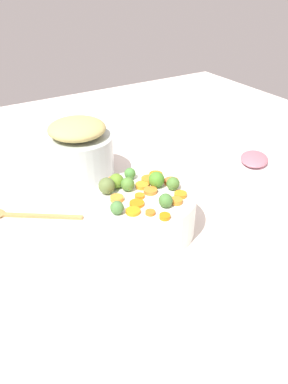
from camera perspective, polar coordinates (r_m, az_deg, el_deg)
tabletop at (r=1.04m, az=-0.69°, el=-6.60°), size 2.40×2.40×0.02m
serving_bowl_carrots at (r=1.02m, az=0.00°, el=-3.02°), size 0.27×0.27×0.11m
metal_pot at (r=1.27m, az=-9.34°, el=4.91°), size 0.22×0.22×0.14m
stuffing_mound at (r=1.23m, az=-9.74°, el=9.08°), size 0.18×0.18×0.06m
carrot_slice_0 at (r=1.07m, az=1.72°, el=2.47°), size 0.05×0.05×0.01m
carrot_slice_1 at (r=1.00m, az=0.94°, el=0.15°), size 0.04×0.04×0.01m
carrot_slice_2 at (r=1.04m, az=4.01°, el=1.52°), size 0.05×0.05×0.01m
carrot_slice_3 at (r=1.05m, az=0.66°, el=1.80°), size 0.05×0.05×0.01m
carrot_slice_4 at (r=0.98m, az=-0.64°, el=-0.60°), size 0.03×0.03×0.01m
carrot_slice_5 at (r=1.02m, az=-0.28°, el=0.95°), size 0.05×0.05×0.01m
carrot_slice_6 at (r=1.06m, az=-4.40°, el=1.82°), size 0.03×0.03×0.01m
carrot_slice_7 at (r=0.95m, az=-1.05°, el=-1.70°), size 0.05×0.05×0.01m
carrot_slice_8 at (r=0.99m, az=5.32°, el=-0.38°), size 0.04×0.04×0.01m
carrot_slice_9 at (r=0.93m, az=-1.60°, el=-2.83°), size 0.05×0.05×0.01m
carrot_slice_10 at (r=0.97m, az=-3.95°, el=-0.95°), size 0.05×0.05×0.01m
carrot_slice_11 at (r=0.92m, az=0.93°, el=-3.02°), size 0.03×0.03×0.01m
carrot_slice_12 at (r=0.91m, az=3.05°, el=-3.58°), size 0.03×0.03×0.01m
carrot_slice_13 at (r=0.96m, az=4.73°, el=-1.32°), size 0.04×0.04×0.01m
brussels_sprout_0 at (r=1.00m, az=-5.44°, el=0.90°), size 0.04×0.04×0.04m
brussels_sprout_1 at (r=1.06m, az=-2.05°, el=2.70°), size 0.03×0.03×0.03m
brussels_sprout_2 at (r=1.02m, az=-4.02°, el=1.62°), size 0.04×0.04×0.04m
brussels_sprout_3 at (r=0.94m, az=3.16°, el=-1.24°), size 0.03×0.03×0.03m
brussels_sprout_4 at (r=1.01m, az=4.37°, el=1.14°), size 0.03×0.03×0.03m
brussels_sprout_5 at (r=1.02m, az=1.82°, el=1.83°), size 0.04×0.04×0.04m
brussels_sprout_6 at (r=1.01m, az=-2.26°, el=1.17°), size 0.04×0.04×0.04m
brussels_sprout_7 at (r=0.92m, az=-3.95°, el=-2.28°), size 0.03×0.03×0.03m
wooden_spoon at (r=1.16m, az=-18.68°, el=-3.13°), size 0.19×0.25×0.01m
ham_plate at (r=1.39m, az=15.43°, el=3.51°), size 0.26×0.26×0.01m
ham_slice_main at (r=1.41m, az=15.74°, el=4.66°), size 0.16×0.16×0.03m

